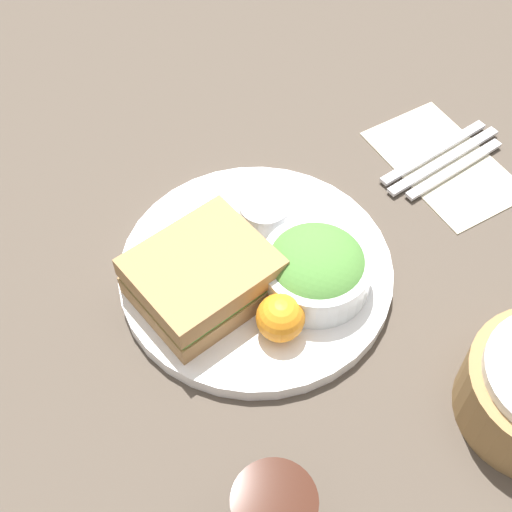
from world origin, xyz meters
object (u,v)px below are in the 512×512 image
(sandwich, at_px, (204,280))
(fork, at_px, (434,152))
(spoon, at_px, (455,169))
(plate, at_px, (256,272))
(salad_bowl, at_px, (316,268))
(knife, at_px, (444,160))
(dressing_cup, at_px, (264,213))

(sandwich, xyz_separation_m, fork, (-0.35, -0.05, -0.04))
(sandwich, xyz_separation_m, spoon, (-0.36, -0.01, -0.04))
(plate, bearing_deg, salad_bowl, 130.79)
(plate, xyz_separation_m, knife, (-0.29, -0.03, -0.00))
(fork, bearing_deg, sandwich, -177.46)
(plate, height_order, salad_bowl, salad_bowl)
(plate, distance_m, salad_bowl, 0.08)
(salad_bowl, xyz_separation_m, spoon, (-0.25, -0.06, -0.04))
(plate, xyz_separation_m, spoon, (-0.29, -0.01, -0.00))
(plate, height_order, spoon, plate)
(plate, xyz_separation_m, dressing_cup, (-0.04, -0.05, 0.02))
(salad_bowl, xyz_separation_m, fork, (-0.25, -0.10, -0.04))
(knife, bearing_deg, spoon, -90.00)
(sandwich, relative_size, dressing_cup, 2.66)
(salad_bowl, xyz_separation_m, dressing_cup, (0.00, -0.10, -0.01))
(salad_bowl, relative_size, dressing_cup, 2.04)
(plate, height_order, knife, plate)
(sandwich, height_order, knife, sandwich)
(sandwich, height_order, salad_bowl, salad_bowl)
(fork, bearing_deg, salad_bowl, -164.14)
(fork, distance_m, knife, 0.02)
(salad_bowl, height_order, fork, salad_bowl)
(spoon, bearing_deg, knife, 90.00)
(fork, bearing_deg, plate, -176.49)
(dressing_cup, height_order, spoon, dressing_cup)
(sandwich, bearing_deg, plate, -176.28)
(dressing_cup, xyz_separation_m, fork, (-0.25, 0.00, -0.03))
(dressing_cup, bearing_deg, salad_bowl, 91.13)
(dressing_cup, bearing_deg, fork, 178.92)
(salad_bowl, height_order, spoon, salad_bowl)
(fork, distance_m, spoon, 0.04)
(dressing_cup, bearing_deg, sandwich, 27.51)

